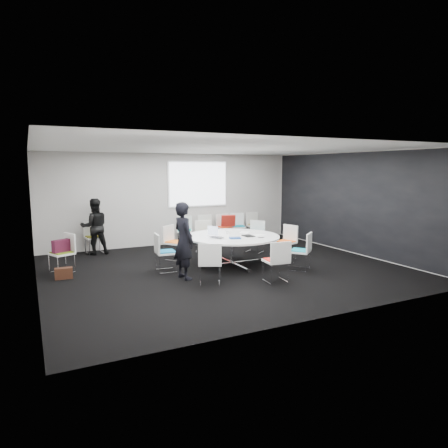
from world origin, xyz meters
name	(u,v)px	position (x,y,z in m)	size (l,w,h in m)	color
room_shell	(228,209)	(0.09, 0.00, 1.40)	(8.08, 7.08, 2.88)	black
conference_table	(232,243)	(0.34, 0.22, 0.55)	(2.28, 2.28, 0.73)	silver
projection_screen	(198,184)	(0.80, 3.46, 1.85)	(1.90, 0.03, 1.35)	white
chair_ring_a	(286,249)	(1.88, 0.18, 0.28)	(0.56, 0.57, 0.88)	silver
chair_ring_b	(255,243)	(1.59, 1.28, 0.28)	(0.63, 0.63, 0.88)	silver
chair_ring_c	(204,243)	(0.29, 1.88, 0.28)	(0.58, 0.57, 0.88)	silver
chair_ring_d	(175,249)	(-0.72, 1.42, 0.28)	(0.63, 0.63, 0.88)	silver
chair_ring_e	(166,260)	(-1.31, 0.35, 0.28)	(0.48, 0.49, 0.88)	silver
chair_ring_f	(210,271)	(-0.83, -1.03, 0.28)	(0.60, 0.59, 0.88)	silver
chair_ring_g	(276,269)	(0.48, -1.48, 0.28)	(0.50, 0.49, 0.88)	silver
chair_ring_h	(300,258)	(1.53, -0.90, 0.28)	(0.64, 0.64, 0.88)	silver
chair_back_a	(185,236)	(0.21, 3.16, 0.28)	(0.59, 0.58, 0.88)	silver
chair_back_b	(207,234)	(0.95, 3.13, 0.28)	(0.48, 0.47, 0.88)	silver
chair_back_c	(225,233)	(1.60, 3.16, 0.28)	(0.48, 0.47, 0.88)	silver
chair_back_d	(238,232)	(2.07, 3.16, 0.28)	(0.58, 0.57, 0.88)	silver
chair_back_e	(255,231)	(2.71, 3.12, 0.28)	(0.50, 0.49, 0.88)	silver
chair_spare_left	(63,261)	(-3.43, 1.29, 0.28)	(0.60, 0.60, 0.88)	silver
chair_person_back	(94,243)	(-2.47, 3.16, 0.28)	(0.52, 0.51, 0.88)	silver
person_main	(184,241)	(-1.14, -0.39, 0.83)	(0.60, 0.40, 1.65)	black
person_back	(95,227)	(-2.47, 2.99, 0.77)	(0.75, 0.58, 1.54)	black
laptop	(218,237)	(-0.11, 0.09, 0.74)	(0.36, 0.23, 0.03)	#333338
laptop_lid	(213,231)	(-0.12, 0.37, 0.86)	(0.30, 0.02, 0.22)	silver
notebook_black	(248,236)	(0.64, -0.03, 0.74)	(0.22, 0.30, 0.02)	black
tablet_folio	(235,238)	(0.21, -0.16, 0.74)	(0.26, 0.20, 0.03)	navy
papers_right	(244,232)	(0.84, 0.52, 0.73)	(0.30, 0.21, 0.00)	white
papers_front	(259,235)	(0.96, 0.01, 0.73)	(0.30, 0.21, 0.00)	silver
cup	(228,232)	(0.33, 0.47, 0.78)	(0.08, 0.08, 0.09)	white
phone	(261,238)	(0.80, -0.34, 0.73)	(0.14, 0.07, 0.01)	black
maroon_bag	(61,246)	(-3.45, 1.28, 0.62)	(0.40, 0.14, 0.28)	#4B1428
brown_bag	(64,273)	(-3.47, 0.73, 0.12)	(0.36, 0.16, 0.24)	#3B1E13
red_jacket	(228,221)	(1.60, 2.94, 0.70)	(0.44, 0.10, 0.35)	maroon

